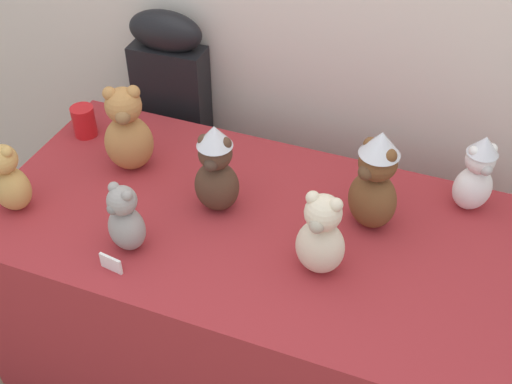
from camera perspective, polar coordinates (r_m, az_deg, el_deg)
The scene contains 11 objects.
display_table at distance 2.16m, azimuth -0.00°, elevation -9.64°, with size 1.64×0.82×0.71m, color maroon.
instrument_case at distance 2.58m, azimuth -7.19°, elevation 5.11°, with size 0.28×0.13×1.06m.
teddy_bear_chestnut at distance 1.83m, azimuth 10.59°, elevation 0.94°, with size 0.19×0.18×0.33m.
teddy_bear_caramel at distance 2.06m, azimuth -11.43°, elevation 5.34°, with size 0.20×0.19×0.30m.
teddy_bear_snow at distance 1.98m, azimuth 19.11°, elevation 1.53°, with size 0.15×0.15×0.26m.
teddy_bear_cocoa at distance 1.86m, azimuth -3.60°, elevation 1.99°, with size 0.15×0.13×0.30m.
teddy_bear_cream at distance 1.70m, azimuth 5.82°, elevation -3.96°, with size 0.14×0.13×0.26m.
teddy_bear_ash at distance 1.80m, azimuth -11.62°, elevation -2.44°, with size 0.14×0.13×0.22m.
teddy_bear_honey at distance 2.02m, azimuth -21.25°, elevation 1.05°, with size 0.12×0.11×0.24m.
party_cup_red at distance 2.30m, azimuth -15.13°, elevation 6.13°, with size 0.08×0.08×0.11m, color red.
name_card_front_left at distance 1.80m, azimuth -12.84°, elevation -6.25°, with size 0.07×0.01×0.05m, color white.
Camera 1 is at (0.50, -1.04, 2.02)m, focal length 44.73 mm.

